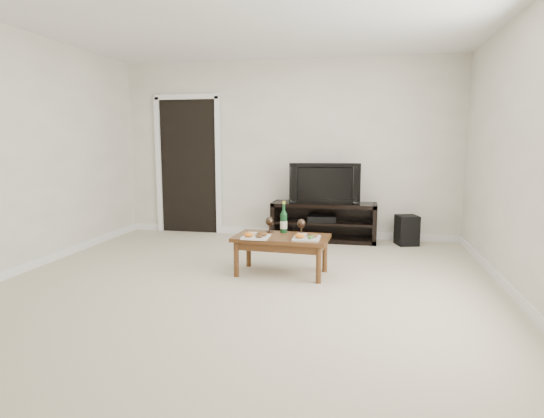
{
  "coord_description": "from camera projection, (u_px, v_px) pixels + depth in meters",
  "views": [
    {
      "loc": [
        1.12,
        -3.95,
        1.42
      ],
      "look_at": [
        0.17,
        0.77,
        0.7
      ],
      "focal_mm": 30.0,
      "sensor_mm": 36.0,
      "label": 1
    }
  ],
  "objects": [
    {
      "name": "subwoofer",
      "position": [
        407.0,
        230.0,
        6.26
      ],
      "size": [
        0.34,
        0.34,
        0.41
      ],
      "primitive_type": "cube",
      "rotation": [
        0.0,
        0.0,
        0.29
      ],
      "color": "black",
      "rests_on": "ground"
    },
    {
      "name": "back_wall",
      "position": [
        287.0,
        149.0,
        6.75
      ],
      "size": [
        5.0,
        0.04,
        2.6
      ],
      "primitive_type": "cube",
      "color": "silver",
      "rests_on": "ground"
    },
    {
      "name": "television",
      "position": [
        324.0,
        183.0,
        6.44
      ],
      "size": [
        1.0,
        0.26,
        0.57
      ],
      "primitive_type": "imported",
      "rotation": [
        0.0,
        0.0,
        0.14
      ],
      "color": "black",
      "rests_on": "media_console"
    },
    {
      "name": "plate_left",
      "position": [
        256.0,
        235.0,
        4.75
      ],
      "size": [
        0.27,
        0.27,
        0.07
      ],
      "primitive_type": "cube",
      "color": "white",
      "rests_on": "coffee_table"
    },
    {
      "name": "coffee_table",
      "position": [
        281.0,
        255.0,
        4.87
      ],
      "size": [
        1.03,
        0.61,
        0.42
      ],
      "primitive_type": "cube",
      "rotation": [
        0.0,
        0.0,
        -0.06
      ],
      "color": "#583018",
      "rests_on": "ground"
    },
    {
      "name": "media_console",
      "position": [
        324.0,
        222.0,
        6.52
      ],
      "size": [
        1.48,
        0.45,
        0.55
      ],
      "primitive_type": "cube",
      "color": "black",
      "rests_on": "ground"
    },
    {
      "name": "av_receiver",
      "position": [
        322.0,
        218.0,
        6.51
      ],
      "size": [
        0.43,
        0.34,
        0.08
      ],
      "primitive_type": "cube",
      "rotation": [
        0.0,
        0.0,
        0.1
      ],
      "color": "black",
      "rests_on": "media_console"
    },
    {
      "name": "goblet_left",
      "position": [
        270.0,
        224.0,
        5.04
      ],
      "size": [
        0.09,
        0.09,
        0.17
      ],
      "primitive_type": null,
      "color": "#36271D",
      "rests_on": "coffee_table"
    },
    {
      "name": "wine_bottle",
      "position": [
        284.0,
        217.0,
        4.99
      ],
      "size": [
        0.07,
        0.07,
        0.35
      ],
      "primitive_type": "cylinder",
      "color": "#103D1C",
      "rests_on": "coffee_table"
    },
    {
      "name": "goblet_right",
      "position": [
        301.0,
        227.0,
        4.92
      ],
      "size": [
        0.09,
        0.09,
        0.17
      ],
      "primitive_type": null,
      "color": "#36271D",
      "rests_on": "coffee_table"
    },
    {
      "name": "doorway",
      "position": [
        189.0,
        167.0,
        7.06
      ],
      "size": [
        0.9,
        0.02,
        2.05
      ],
      "primitive_type": "cube",
      "color": "black",
      "rests_on": "ground"
    },
    {
      "name": "floor",
      "position": [
        238.0,
        294.0,
        4.26
      ],
      "size": [
        5.5,
        5.5,
        0.0
      ],
      "primitive_type": "plane",
      "color": "beige",
      "rests_on": "ground"
    },
    {
      "name": "plate_right",
      "position": [
        307.0,
        236.0,
        4.69
      ],
      "size": [
        0.27,
        0.27,
        0.07
      ],
      "primitive_type": "cube",
      "color": "white",
      "rests_on": "coffee_table"
    }
  ]
}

